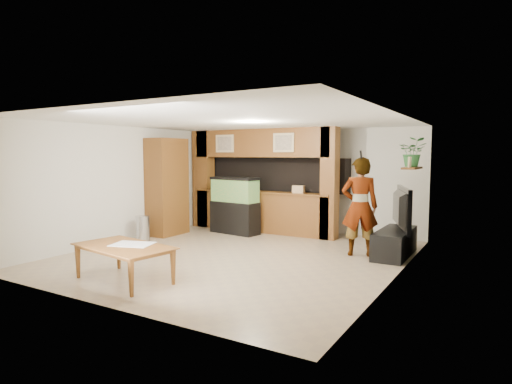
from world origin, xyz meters
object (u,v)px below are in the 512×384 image
Objects in this scene: aquarium at (235,206)px; person at (360,207)px; television at (396,209)px; dining_table at (122,264)px; pantry_cabinet at (167,187)px.

person is (3.39, -0.74, 0.27)m from aquarium.
person is at bearing 97.45° from television.
person is at bearing 62.64° from dining_table.
aquarium is at bearing 64.25° from television.
pantry_cabinet is 1.73m from aquarium.
television is 0.90× the size of dining_table.
television is 0.68m from person.
pantry_cabinet reaches higher than aquarium.
aquarium is 3.48m from person.
television is (5.35, 0.53, -0.25)m from pantry_cabinet.
dining_table is at bearing -57.78° from pantry_cabinet.
television is at bearing 5.65° from pantry_cabinet.
aquarium is at bearing 108.94° from dining_table.
television is at bearing 1.42° from aquarium.
person is (4.74, 0.22, -0.22)m from pantry_cabinet.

